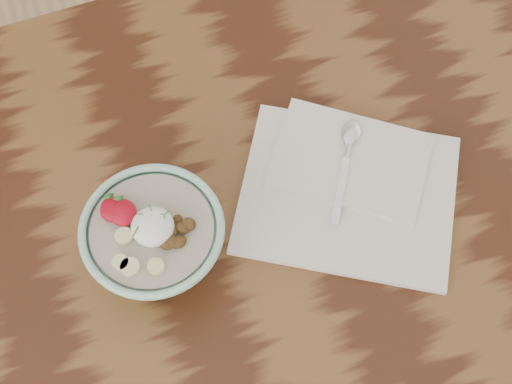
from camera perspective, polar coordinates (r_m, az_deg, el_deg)
table at (r=101.28cm, az=-5.40°, el=-7.02°), size 160.00×90.00×75.00cm
breakfast_bowl at (r=87.44cm, az=-8.08°, el=-3.84°), size 17.24×17.24×11.66cm
napkin at (r=96.07cm, az=7.38°, el=0.41°), size 35.76×33.99×1.73cm
spoon at (r=97.42cm, az=7.42°, el=3.62°), size 10.15×14.50×0.84cm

